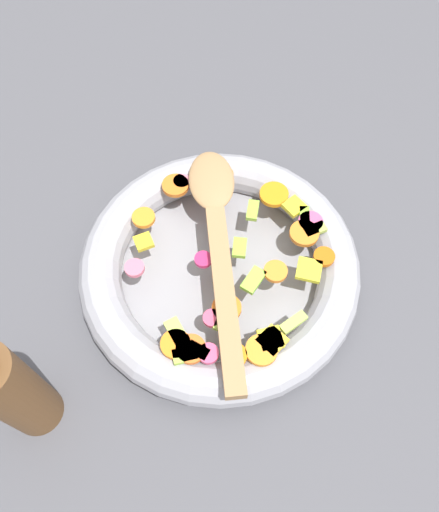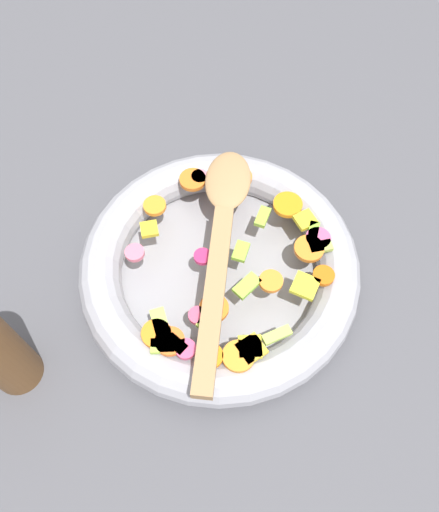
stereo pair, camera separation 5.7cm
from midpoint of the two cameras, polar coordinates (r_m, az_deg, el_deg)
The scene contains 4 objects.
ground_plane at distance 0.62m, azimuth 2.65°, elevation -2.51°, with size 4.00×4.00×0.00m, color #4C4C51.
skillet at distance 0.60m, azimuth 2.74°, elevation -1.55°, with size 0.33×0.33×0.05m.
chopped_vegetables at distance 0.56m, azimuth 4.55°, elevation -1.43°, with size 0.27×0.25×0.01m.
wooden_spoon at distance 0.57m, azimuth 3.10°, elevation 2.45°, with size 0.31×0.13×0.01m.
Camera 2 is at (-0.26, -0.11, 0.55)m, focal length 35.00 mm.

